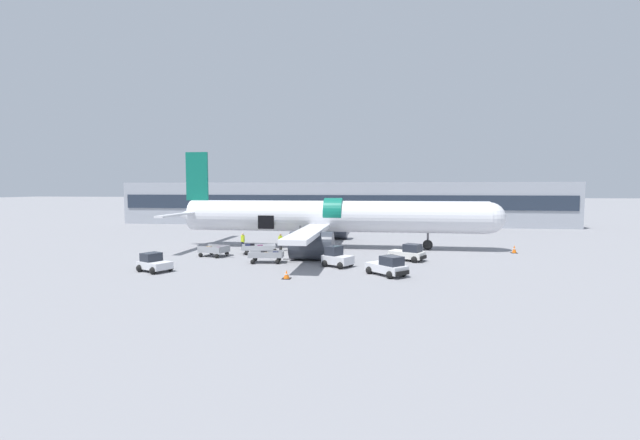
% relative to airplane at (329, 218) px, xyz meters
% --- Properties ---
extents(ground_plane, '(500.00, 500.00, 0.00)m').
position_rel_airplane_xyz_m(ground_plane, '(-1.83, -5.99, -3.15)').
color(ground_plane, gray).
extents(terminal_strip, '(76.25, 11.00, 7.31)m').
position_rel_airplane_xyz_m(terminal_strip, '(-1.83, 31.01, 0.50)').
color(terminal_strip, '#9EA3AD').
rests_on(terminal_strip, ground_plane).
extents(airplane, '(34.95, 30.78, 10.27)m').
position_rel_airplane_xyz_m(airplane, '(0.00, 0.00, 0.00)').
color(airplane, silver).
rests_on(airplane, ground_plane).
extents(baggage_tug_lead, '(3.35, 2.69, 1.50)m').
position_rel_airplane_xyz_m(baggage_tug_lead, '(7.84, -7.03, -2.51)').
color(baggage_tug_lead, silver).
rests_on(baggage_tug_lead, ground_plane).
extents(baggage_tug_mid, '(2.77, 2.56, 1.65)m').
position_rel_airplane_xyz_m(baggage_tug_mid, '(1.93, -10.70, -2.46)').
color(baggage_tug_mid, silver).
rests_on(baggage_tug_mid, ground_plane).
extents(baggage_tug_rear, '(3.22, 3.26, 1.47)m').
position_rel_airplane_xyz_m(baggage_tug_rear, '(5.97, -13.73, -2.51)').
color(baggage_tug_rear, silver).
rests_on(baggage_tug_rear, ground_plane).
extents(baggage_tug_spare, '(2.93, 2.59, 1.40)m').
position_rel_airplane_xyz_m(baggage_tug_spare, '(-11.68, -14.70, -2.55)').
color(baggage_tug_spare, silver).
rests_on(baggage_tug_spare, ground_plane).
extents(baggage_cart_loading, '(4.18, 2.48, 0.96)m').
position_rel_airplane_xyz_m(baggage_cart_loading, '(-6.29, -5.01, -2.70)').
color(baggage_cart_loading, '#B7BABF').
rests_on(baggage_cart_loading, ground_plane).
extents(baggage_cart_queued, '(3.52, 2.41, 1.00)m').
position_rel_airplane_xyz_m(baggage_cart_queued, '(-9.88, -7.20, -2.68)').
color(baggage_cart_queued, '#999BA0').
rests_on(baggage_cart_queued, ground_plane).
extents(baggage_cart_empty, '(3.91, 2.09, 0.98)m').
position_rel_airplane_xyz_m(baggage_cart_empty, '(-4.11, -9.77, -2.64)').
color(baggage_cart_empty, '#999BA0').
rests_on(baggage_cart_empty, ground_plane).
extents(ground_crew_loader_a, '(0.58, 0.55, 1.75)m').
position_rel_airplane_xyz_m(ground_crew_loader_a, '(-4.60, -2.88, -2.23)').
color(ground_crew_loader_a, '#2D2D33').
rests_on(ground_crew_loader_a, ground_plane).
extents(ground_crew_loader_b, '(0.54, 0.56, 1.73)m').
position_rel_airplane_xyz_m(ground_crew_loader_b, '(-8.63, -2.69, -2.24)').
color(ground_crew_loader_b, '#1E2338').
rests_on(ground_crew_loader_b, ground_plane).
extents(ground_crew_driver, '(0.56, 0.59, 1.80)m').
position_rel_airplane_xyz_m(ground_crew_driver, '(-2.98, -2.88, -2.21)').
color(ground_crew_driver, '#2D2D33').
rests_on(ground_crew_driver, ground_plane).
extents(ground_crew_supervisor, '(0.56, 0.60, 1.80)m').
position_rel_airplane_xyz_m(ground_crew_supervisor, '(-2.05, -3.48, -2.21)').
color(ground_crew_supervisor, black).
rests_on(ground_crew_supervisor, ground_plane).
extents(suitcase_on_tarmac_upright, '(0.46, 0.35, 0.78)m').
position_rel_airplane_xyz_m(suitcase_on_tarmac_upright, '(-4.15, -6.93, -2.82)').
color(suitcase_on_tarmac_upright, '#2D2D33').
rests_on(suitcase_on_tarmac_upright, ground_plane).
extents(safety_cone_nose, '(0.58, 0.58, 0.78)m').
position_rel_airplane_xyz_m(safety_cone_nose, '(18.40, -1.08, -2.79)').
color(safety_cone_nose, black).
rests_on(safety_cone_nose, ground_plane).
extents(safety_cone_engine_left, '(0.61, 0.61, 0.60)m').
position_rel_airplane_xyz_m(safety_cone_engine_left, '(-1.07, -15.87, -2.87)').
color(safety_cone_engine_left, black).
rests_on(safety_cone_engine_left, ground_plane).
extents(safety_cone_wingtip, '(0.64, 0.64, 0.69)m').
position_rel_airplane_xyz_m(safety_cone_wingtip, '(1.18, -8.32, -2.83)').
color(safety_cone_wingtip, black).
rests_on(safety_cone_wingtip, ground_plane).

